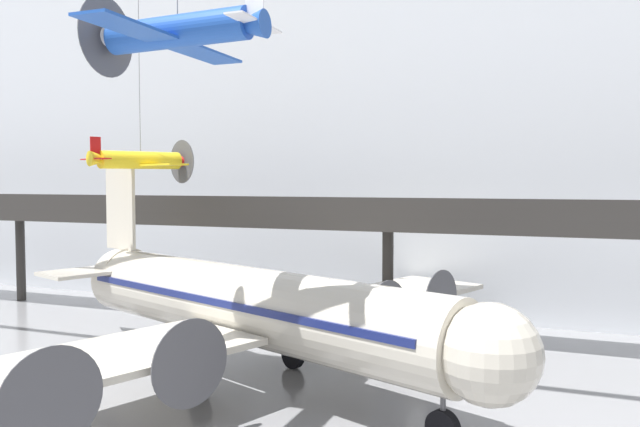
# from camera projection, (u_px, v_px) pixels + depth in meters

# --- Properties ---
(hangar_back_wall) EXTENTS (140.00, 3.00, 29.05)m
(hangar_back_wall) POSITION_uv_depth(u_px,v_px,m) (413.00, 111.00, 44.37)
(hangar_back_wall) COLOR silver
(hangar_back_wall) RESTS_ON ground
(mezzanine_walkway) EXTENTS (110.00, 3.20, 8.58)m
(mezzanine_walkway) POSITION_uv_depth(u_px,v_px,m) (384.00, 224.00, 37.71)
(mezzanine_walkway) COLOR #2D2B28
(mezzanine_walkway) RESTS_ON ground
(airliner_silver_main) EXTENTS (28.24, 33.05, 10.51)m
(airliner_silver_main) POSITION_uv_depth(u_px,v_px,m) (244.00, 305.00, 29.68)
(airliner_silver_main) COLOR beige
(airliner_silver_main) RESTS_ON ground
(suspended_plane_blue_trainer) EXTENTS (7.06, 8.67, 9.87)m
(suspended_plane_blue_trainer) POSITION_uv_depth(u_px,v_px,m) (178.00, 32.00, 22.79)
(suspended_plane_blue_trainer) COLOR #1E4CAD
(suspended_plane_yellow_lowwing) EXTENTS (7.19, 6.29, 13.78)m
(suspended_plane_yellow_lowwing) POSITION_uv_depth(u_px,v_px,m) (141.00, 160.00, 35.86)
(suspended_plane_yellow_lowwing) COLOR yellow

